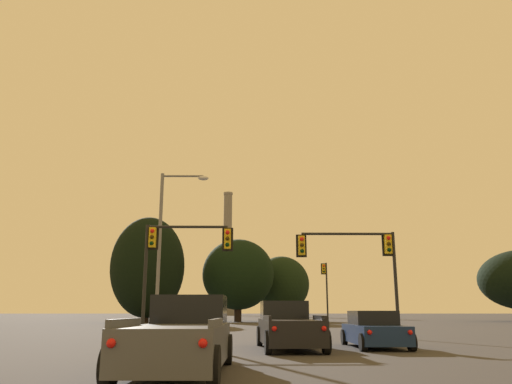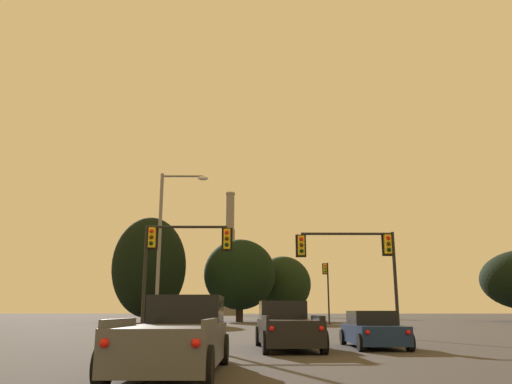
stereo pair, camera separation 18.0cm
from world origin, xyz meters
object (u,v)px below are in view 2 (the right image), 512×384
(traffic_light_overhead_right, at_px, (361,256))
(smokestack, at_px, (229,266))
(traffic_light_far_right, at_px, (327,284))
(traffic_light_overhead_left, at_px, (174,251))
(pickup_truck_left_lane_second, at_px, (178,337))
(pickup_truck_center_lane_front, at_px, (286,327))
(street_lamp, at_px, (166,236))
(sedan_right_lane_front, at_px, (373,330))

(traffic_light_overhead_right, xyz_separation_m, smokestack, (-13.55, 140.20, 11.87))
(traffic_light_far_right, bearing_deg, traffic_light_overhead_left, -112.10)
(pickup_truck_left_lane_second, relative_size, traffic_light_overhead_left, 0.95)
(pickup_truck_center_lane_front, distance_m, traffic_light_far_right, 37.73)
(pickup_truck_center_lane_front, bearing_deg, traffic_light_overhead_right, 54.66)
(pickup_truck_left_lane_second, xyz_separation_m, traffic_light_far_right, (10.16, 44.48, 3.60))
(traffic_light_overhead_left, distance_m, smokestack, 141.64)
(street_lamp, bearing_deg, pickup_truck_center_lane_front, -54.45)
(pickup_truck_center_lane_front, xyz_separation_m, traffic_light_overhead_left, (-5.40, 6.19, 3.65))
(pickup_truck_center_lane_front, relative_size, sedan_right_lane_front, 1.18)
(pickup_truck_left_lane_second, relative_size, traffic_light_overhead_right, 0.98)
(traffic_light_overhead_left, height_order, smokestack, smokestack)
(pickup_truck_center_lane_front, distance_m, traffic_light_overhead_right, 9.13)
(smokestack, bearing_deg, traffic_light_overhead_left, -88.54)
(pickup_truck_left_lane_second, bearing_deg, traffic_light_far_right, 78.08)
(pickup_truck_center_lane_front, bearing_deg, traffic_light_overhead_left, 128.50)
(traffic_light_far_right, bearing_deg, smokestack, 98.28)
(pickup_truck_left_lane_second, xyz_separation_m, street_lamp, (-3.23, 16.44, 4.87))
(pickup_truck_left_lane_second, height_order, street_lamp, street_lamp)
(sedan_right_lane_front, relative_size, traffic_light_overhead_left, 0.81)
(pickup_truck_center_lane_front, distance_m, traffic_light_overhead_left, 8.99)
(traffic_light_overhead_right, height_order, traffic_light_far_right, traffic_light_far_right)
(pickup_truck_center_lane_front, relative_size, traffic_light_far_right, 0.83)
(sedan_right_lane_front, relative_size, street_lamp, 0.50)
(pickup_truck_center_lane_front, xyz_separation_m, traffic_light_far_right, (7.07, 36.89, 3.60))
(traffic_light_far_right, bearing_deg, pickup_truck_left_lane_second, -102.87)
(pickup_truck_left_lane_second, relative_size, sedan_right_lane_front, 1.17)
(traffic_light_overhead_left, bearing_deg, street_lamp, 109.09)
(pickup_truck_left_lane_second, xyz_separation_m, traffic_light_overhead_left, (-2.31, 13.78, 3.65))
(pickup_truck_left_lane_second, distance_m, street_lamp, 17.44)
(sedan_right_lane_front, xyz_separation_m, smokestack, (-12.48, 146.64, 15.51))
(traffic_light_overhead_left, relative_size, smokestack, 0.14)
(pickup_truck_left_lane_second, height_order, sedan_right_lane_front, pickup_truck_left_lane_second)
(sedan_right_lane_front, distance_m, traffic_light_far_right, 36.61)
(traffic_light_overhead_left, bearing_deg, smokestack, 91.46)
(pickup_truck_left_lane_second, xyz_separation_m, smokestack, (-5.90, 154.88, 15.38))
(pickup_truck_left_lane_second, distance_m, pickup_truck_center_lane_front, 8.20)
(sedan_right_lane_front, height_order, traffic_light_overhead_right, traffic_light_overhead_right)
(traffic_light_overhead_right, height_order, traffic_light_overhead_left, traffic_light_overhead_left)
(smokestack, bearing_deg, street_lamp, -88.89)
(traffic_light_overhead_left, distance_m, traffic_light_far_right, 33.14)
(pickup_truck_center_lane_front, bearing_deg, smokestack, 90.87)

